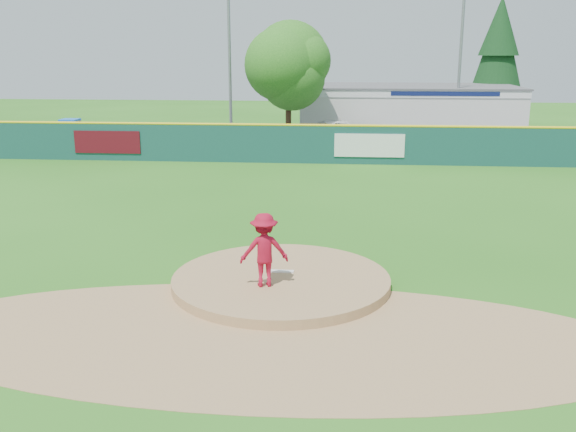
# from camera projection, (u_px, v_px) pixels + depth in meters

# --- Properties ---
(ground) EXTENTS (120.00, 120.00, 0.00)m
(ground) POSITION_uv_depth(u_px,v_px,m) (281.00, 285.00, 16.25)
(ground) COLOR #286B19
(ground) RESTS_ON ground
(pitchers_mound) EXTENTS (5.50, 5.50, 0.50)m
(pitchers_mound) POSITION_uv_depth(u_px,v_px,m) (281.00, 285.00, 16.25)
(pitchers_mound) COLOR #9E774C
(pitchers_mound) RESTS_ON ground
(pitching_rubber) EXTENTS (0.60, 0.15, 0.04)m
(pitching_rubber) POSITION_uv_depth(u_px,v_px,m) (282.00, 271.00, 16.47)
(pitching_rubber) COLOR white
(pitching_rubber) RESTS_ON pitchers_mound
(infield_dirt_arc) EXTENTS (15.40, 15.40, 0.01)m
(infield_dirt_arc) POSITION_uv_depth(u_px,v_px,m) (267.00, 336.00, 13.36)
(infield_dirt_arc) COLOR #9E774C
(infield_dirt_arc) RESTS_ON ground
(parking_lot) EXTENTS (44.00, 16.00, 0.02)m
(parking_lot) POSITION_uv_depth(u_px,v_px,m) (321.00, 140.00, 42.28)
(parking_lot) COLOR #38383A
(parking_lot) RESTS_ON ground
(pitcher) EXTENTS (1.28, 0.91, 1.80)m
(pitcher) POSITION_uv_depth(u_px,v_px,m) (264.00, 250.00, 15.33)
(pitcher) COLOR maroon
(pitcher) RESTS_ON pitchers_mound
(van) EXTENTS (5.52, 3.39, 1.43)m
(van) POSITION_uv_depth(u_px,v_px,m) (343.00, 132.00, 40.67)
(van) COLOR white
(van) RESTS_ON parking_lot
(pool_building_grp) EXTENTS (15.20, 8.20, 3.31)m
(pool_building_grp) POSITION_uv_depth(u_px,v_px,m) (407.00, 109.00, 46.17)
(pool_building_grp) COLOR silver
(pool_building_grp) RESTS_ON ground
(fence_banners) EXTENTS (17.52, 0.04, 1.20)m
(fence_banners) POSITION_uv_depth(u_px,v_px,m) (236.00, 144.00, 33.63)
(fence_banners) COLOR #540C15
(fence_banners) RESTS_ON ground
(playground_slide) EXTENTS (1.05, 2.96, 1.63)m
(playground_slide) POSITION_uv_depth(u_px,v_px,m) (70.00, 132.00, 39.75)
(playground_slide) COLOR blue
(playground_slide) RESTS_ON ground
(outfield_fence) EXTENTS (40.00, 0.14, 2.07)m
(outfield_fence) POSITION_uv_depth(u_px,v_px,m) (315.00, 143.00, 33.33)
(outfield_fence) COLOR #14423E
(outfield_fence) RESTS_ON ground
(deciduous_tree) EXTENTS (5.60, 5.60, 7.36)m
(deciduous_tree) POSITION_uv_depth(u_px,v_px,m) (288.00, 70.00, 39.37)
(deciduous_tree) COLOR #382314
(deciduous_tree) RESTS_ON ground
(conifer_tree) EXTENTS (4.40, 4.40, 9.50)m
(conifer_tree) POSITION_uv_depth(u_px,v_px,m) (498.00, 53.00, 48.46)
(conifer_tree) COLOR #382314
(conifer_tree) RESTS_ON ground
(light_pole_left) EXTENTS (1.75, 0.25, 11.00)m
(light_pole_left) POSITION_uv_depth(u_px,v_px,m) (229.00, 45.00, 41.26)
(light_pole_left) COLOR gray
(light_pole_left) RESTS_ON ground
(light_pole_right) EXTENTS (1.75, 0.25, 10.00)m
(light_pole_right) POSITION_uv_depth(u_px,v_px,m) (461.00, 53.00, 42.05)
(light_pole_right) COLOR gray
(light_pole_right) RESTS_ON ground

